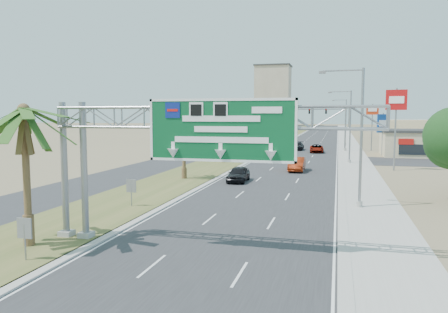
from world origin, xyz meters
TOP-DOWN VIEW (x-y plane):
  - road at (0.00, 110.00)m, footprint 12.00×300.00m
  - sidewalk_right at (8.50, 110.00)m, footprint 4.00×300.00m
  - median_grass at (-10.00, 110.00)m, footprint 7.00×300.00m
  - opposing_road at (-17.00, 110.00)m, footprint 8.00×300.00m
  - sign_gantry at (-1.06, 9.93)m, footprint 16.75×1.24m
  - palm_near at (-9.20, 8.00)m, footprint 5.70×5.70m
  - palm_row_b at (-9.50, 32.00)m, footprint 3.99×3.99m
  - palm_row_c at (-9.50, 48.00)m, footprint 3.99×3.99m
  - palm_row_d at (-9.50, 66.00)m, footprint 3.99×3.99m
  - palm_row_e at (-9.50, 85.00)m, footprint 3.99×3.99m
  - palm_row_f at (-9.50, 110.00)m, footprint 3.99×3.99m
  - streetlight_near at (7.30, 22.00)m, footprint 3.27×0.44m
  - streetlight_mid at (7.30, 52.00)m, footprint 3.27×0.44m
  - streetlight_far at (7.30, 88.00)m, footprint 3.27×0.44m
  - signal_mast at (5.17, 71.97)m, footprint 10.28×0.71m
  - store_building at (22.00, 66.00)m, footprint 18.00×10.00m
  - median_signback_a at (-7.80, 6.00)m, footprint 0.75×0.08m
  - median_signback_b at (-8.50, 18.00)m, footprint 0.75×0.08m
  - tower_distant at (-32.00, 250.00)m, footprint 20.00×16.00m
  - building_distant_left at (-45.00, 160.00)m, footprint 24.00×14.00m
  - building_distant_right at (30.00, 140.00)m, footprint 20.00×12.00m
  - car_left_lane at (-3.69, 31.84)m, footprint 1.89×4.54m
  - car_mid_lane at (1.24, 41.69)m, footprint 1.78×5.03m
  - car_right_lane at (2.31, 68.01)m, footprint 2.65×5.19m
  - car_far at (-1.46, 72.63)m, footprint 2.22×5.33m
  - pole_sign_red_near at (12.52, 45.19)m, footprint 2.42×0.69m
  - pole_sign_blue at (13.00, 65.28)m, footprint 1.97×1.03m
  - pole_sign_red_far at (11.97, 74.67)m, footprint 2.21×0.40m

SIDE VIEW (x-z plane):
  - road at x=0.00m, z-range 0.00..0.02m
  - opposing_road at x=-17.00m, z-range 0.00..0.02m
  - sidewalk_right at x=8.50m, z-range 0.00..0.10m
  - median_grass at x=-10.00m, z-range 0.00..0.12m
  - car_right_lane at x=2.31m, z-range 0.00..1.40m
  - car_left_lane at x=-3.69m, z-range 0.00..1.54m
  - car_far at x=-1.46m, z-range 0.00..1.54m
  - car_mid_lane at x=1.24m, z-range 0.00..1.65m
  - median_signback_a at x=-7.80m, z-range 0.41..2.49m
  - median_signback_b at x=-8.50m, z-range 0.41..2.49m
  - store_building at x=22.00m, z-range 0.00..4.00m
  - building_distant_right at x=30.00m, z-range 0.00..5.00m
  - building_distant_left at x=-45.00m, z-range 0.00..6.00m
  - palm_row_d at x=-9.50m, z-range 1.69..7.14m
  - streetlight_near at x=7.30m, z-range -0.31..9.69m
  - streetlight_mid at x=7.30m, z-range -0.31..9.69m
  - streetlight_far at x=7.30m, z-range -0.31..9.69m
  - palm_row_f at x=-9.50m, z-range 1.83..7.58m
  - signal_mast at x=5.17m, z-range 0.85..8.85m
  - palm_row_b at x=-9.50m, z-range 1.93..7.87m
  - pole_sign_blue at x=13.00m, z-range 1.56..8.54m
  - palm_row_e at x=-9.50m, z-range 2.02..8.16m
  - palm_row_c at x=-9.50m, z-range 2.29..9.04m
  - sign_gantry at x=-1.06m, z-range 2.31..9.81m
  - pole_sign_red_far at x=11.97m, z-range 2.53..11.23m
  - palm_near at x=-9.20m, z-range 2.76..11.11m
  - pole_sign_red_near at x=12.52m, z-range 2.89..12.76m
  - tower_distant at x=-32.00m, z-range 0.00..35.00m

